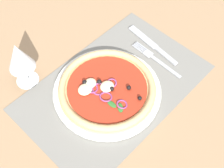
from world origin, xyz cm
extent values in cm
cube|color=#9E7A56|center=(0.00, 0.00, -1.20)|extent=(190.00, 140.00, 2.40)
cube|color=slate|center=(0.00, 0.00, 0.20)|extent=(51.72, 32.84, 0.40)
cylinder|color=silver|center=(-2.74, -0.09, 0.95)|extent=(29.65, 29.65, 1.09)
cylinder|color=tan|center=(-2.74, -0.09, 1.99)|extent=(26.62, 26.62, 1.00)
torus|color=tan|center=(-2.74, -0.09, 2.85)|extent=(26.29, 26.29, 1.80)
cylinder|color=#A82D19|center=(-2.74, -0.09, 2.64)|extent=(21.83, 21.83, 0.30)
ellipsoid|color=beige|center=(-5.12, 4.06, 3.31)|extent=(3.48, 3.13, 1.04)
ellipsoid|color=beige|center=(-7.51, 3.55, 3.39)|extent=(3.96, 3.57, 1.19)
ellipsoid|color=beige|center=(-2.74, -0.25, 3.38)|extent=(3.90, 3.51, 1.17)
sphere|color=black|center=(0.99, -4.50, 3.41)|extent=(1.23, 1.23, 1.23)
sphere|color=black|center=(-3.16, 2.56, 3.45)|extent=(1.32, 1.32, 1.32)
sphere|color=black|center=(-2.45, -1.48, 3.42)|extent=(1.27, 1.27, 1.27)
sphere|color=black|center=(0.56, -8.77, 3.35)|extent=(1.12, 1.12, 1.12)
sphere|color=black|center=(-6.01, 5.28, 3.46)|extent=(1.34, 1.34, 1.34)
torus|color=#8E3D75|center=(-3.90, -6.56, 3.04)|extent=(3.03, 2.98, 1.26)
torus|color=#8E3D75|center=(-4.73, 1.16, 3.04)|extent=(3.84, 3.81, 1.01)
torus|color=#8E3D75|center=(-5.18, -1.93, 3.04)|extent=(3.52, 3.49, 1.14)
torus|color=#8E3D75|center=(-0.94, -0.28, 3.04)|extent=(2.92, 2.89, 0.99)
torus|color=#8E3D75|center=(-5.85, 2.78, 3.04)|extent=(3.61, 3.57, 1.18)
ellipsoid|color=#2D6B28|center=(-5.68, -4.61, 2.99)|extent=(1.51, 2.85, 0.30)
ellipsoid|color=#2D6B28|center=(-4.91, -6.93, 2.99)|extent=(2.87, 3.05, 0.30)
cube|color=#B2B5BA|center=(15.42, -6.09, 0.62)|extent=(1.24, 11.18, 0.44)
cube|color=#B2B5BA|center=(15.63, 0.75, 0.62)|extent=(2.28, 2.59, 0.44)
cube|color=#B2B5BA|center=(16.63, 4.14, 0.62)|extent=(0.45, 4.33, 0.44)
cube|color=#B2B5BA|center=(16.03, 4.16, 0.62)|extent=(0.45, 4.33, 0.44)
cube|color=#B2B5BA|center=(15.43, 4.17, 0.62)|extent=(0.45, 4.33, 0.44)
cube|color=#B2B5BA|center=(14.83, 4.19, 0.62)|extent=(0.45, 4.33, 0.44)
cube|color=#B2B5BA|center=(18.64, -3.76, 0.71)|extent=(2.19, 8.49, 0.62)
cube|color=#B2B5BA|center=(19.71, 6.18, 0.62)|extent=(3.22, 11.75, 0.44)
cylinder|color=silver|center=(-15.29, 19.42, 0.20)|extent=(6.40, 6.40, 0.40)
cylinder|color=silver|center=(-15.29, 19.42, 3.40)|extent=(0.80, 0.80, 6.00)
cone|color=silver|center=(-15.29, 19.42, 10.65)|extent=(7.20, 7.20, 8.50)
cone|color=red|center=(-15.29, 19.42, 9.47)|extent=(4.78, 4.78, 5.33)
camera|label=1|loc=(-35.08, -32.92, 71.97)|focal=49.44mm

